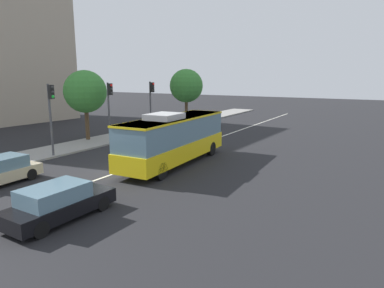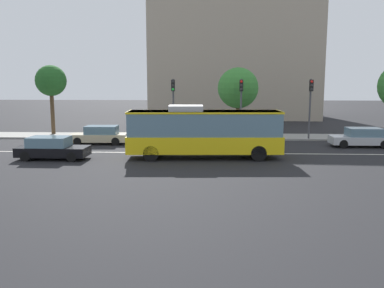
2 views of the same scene
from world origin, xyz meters
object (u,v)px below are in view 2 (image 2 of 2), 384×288
Objects in this scene: sedan_beige at (100,135)px; traffic_light_far_corner at (311,99)px; traffic_light_mid_block at (173,98)px; street_tree_kerbside_centre at (51,81)px; transit_bus at (204,131)px; sedan_silver at (361,137)px; sedan_black at (52,148)px; street_tree_kerbside_left at (238,88)px; traffic_light_near_corner at (241,98)px.

sedan_beige is 17.76m from traffic_light_far_corner.
traffic_light_mid_block is 11.83m from street_tree_kerbside_centre.
transit_bus is 18.22m from street_tree_kerbside_centre.
sedan_silver is at bearing -12.07° from street_tree_kerbside_centre.
traffic_light_mid_block is 0.80× the size of street_tree_kerbside_centre.
sedan_beige is at bearing 79.50° from sedan_black.
transit_bus is at bearing 24.05° from sedan_silver.
sedan_beige is 0.73× the size of street_tree_kerbside_left.
street_tree_kerbside_left reaches higher than sedan_black.
sedan_black is 13.25m from street_tree_kerbside_centre.
traffic_light_mid_block is at bearing 53.90° from sedan_black.
sedan_black is (-21.88, -6.11, 0.00)m from sedan_silver.
traffic_light_near_corner reaches higher than sedan_beige.
traffic_light_far_corner is 0.83× the size of street_tree_kerbside_left.
sedan_beige is at bearing 143.15° from transit_bus.
sedan_beige is 12.14m from traffic_light_near_corner.
transit_bus is 1.94× the size of traffic_light_near_corner.
traffic_light_near_corner is at bearing -7.86° from street_tree_kerbside_centre.
sedan_beige and sedan_black have the same top height.
sedan_silver is 20.55m from sedan_beige.
traffic_light_far_corner is at bearing -24.77° from street_tree_kerbside_left.
sedan_silver is 0.87× the size of traffic_light_mid_block.
transit_bus is 2.24× the size of sedan_silver.
traffic_light_far_corner is 23.26m from street_tree_kerbside_centre.
traffic_light_mid_block is at bearing -86.03° from traffic_light_far_corner.
sedan_beige is 1.01× the size of sedan_black.
traffic_light_near_corner is at bearing -88.10° from street_tree_kerbside_left.
traffic_light_mid_block is 0.83× the size of street_tree_kerbside_left.
transit_bus is 1.56× the size of street_tree_kerbside_centre.
street_tree_kerbside_centre is at bearing -93.57° from traffic_light_near_corner.
sedan_black is (-1.34, -6.62, 0.00)m from sedan_beige.
sedan_black is at bearing -39.19° from traffic_light_mid_block.
sedan_black is 21.07m from traffic_light_far_corner.
sedan_black is at bearing -136.46° from street_tree_kerbside_left.
sedan_silver is at bearing 16.58° from sedan_black.
street_tree_kerbside_left is (-9.15, 6.00, 3.65)m from sedan_silver.
sedan_silver is at bearing 74.60° from traffic_light_near_corner.
street_tree_kerbside_centre reaches higher than traffic_light_mid_block.
transit_bus is at bearing -15.18° from traffic_light_near_corner.
traffic_light_mid_block is (-2.78, 8.46, 1.75)m from transit_bus.
sedan_beige is 0.88× the size of traffic_light_mid_block.
street_tree_kerbside_left is at bearing -32.69° from sedan_silver.
sedan_black is 12.03m from traffic_light_mid_block.
sedan_black is 16.13m from traffic_light_near_corner.
traffic_light_near_corner is at bearing -19.13° from sedan_silver.
street_tree_kerbside_left is (12.74, 12.11, 3.65)m from sedan_black.
traffic_light_near_corner is (12.83, 9.35, 2.84)m from sedan_black.
sedan_black is at bearing 76.09° from sedan_beige.
traffic_light_far_corner reaches higher than sedan_black.
sedan_silver is 0.70× the size of street_tree_kerbside_centre.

